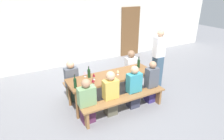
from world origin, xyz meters
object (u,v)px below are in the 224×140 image
at_px(bench_near, 125,101).
at_px(seated_guest_near_3, 151,83).
at_px(bench_far, 101,79).
at_px(wine_glass_2, 85,73).
at_px(wine_bottle_2, 89,73).
at_px(wine_glass_0, 118,71).
at_px(seated_guest_near_1, 111,94).
at_px(wooden_door, 130,32).
at_px(standing_host, 158,60).
at_px(seated_guest_far_1, 131,69).
at_px(wine_bottle_0, 139,64).
at_px(seated_guest_near_2, 134,88).
at_px(wine_glass_3, 94,75).
at_px(wine_bottle_1, 75,83).
at_px(seated_guest_near_0, 87,102).
at_px(tasting_table, 112,78).
at_px(seated_guest_far_0, 72,82).
at_px(wine_glass_1, 93,81).

xyz_separation_m(bench_near, seated_guest_near_3, (0.89, 0.15, 0.19)).
relative_size(bench_far, wine_glass_2, 15.29).
height_order(bench_near, wine_bottle_2, wine_bottle_2).
height_order(wine_glass_0, seated_guest_near_1, seated_guest_near_1).
relative_size(wooden_door, standing_host, 1.20).
distance_m(seated_guest_far_1, standing_host, 0.85).
height_order(wine_bottle_0, wine_glass_0, wine_bottle_0).
bearing_deg(standing_host, seated_guest_near_2, 25.58).
bearing_deg(wine_bottle_0, seated_guest_near_2, -132.75).
xyz_separation_m(wine_glass_3, standing_host, (2.11, 0.09, -0.02)).
relative_size(wine_bottle_1, seated_guest_near_0, 0.31).
height_order(tasting_table, wine_bottle_1, wine_bottle_1).
distance_m(wooden_door, seated_guest_far_1, 3.01).
distance_m(wine_bottle_2, standing_host, 2.17).
bearing_deg(bench_far, tasting_table, -90.00).
bearing_deg(seated_guest_near_1, seated_guest_far_1, -50.39).
xyz_separation_m(wine_glass_0, seated_guest_near_3, (0.73, -0.47, -0.30)).
bearing_deg(seated_guest_near_1, wine_glass_2, 22.95).
xyz_separation_m(wine_bottle_1, seated_guest_near_3, (1.93, -0.32, -0.32)).
bearing_deg(seated_guest_near_0, tasting_table, -60.38).
bearing_deg(bench_far, wine_bottle_2, -138.67).
bearing_deg(wine_glass_3, standing_host, 2.44).
height_order(wine_bottle_0, wine_glass_3, wine_bottle_0).
height_order(wine_glass_0, seated_guest_far_0, seated_guest_far_0).
height_order(bench_far, wine_bottle_1, wine_bottle_1).
distance_m(wine_bottle_0, seated_guest_near_1, 1.40).
distance_m(wine_glass_0, wine_glass_2, 0.84).
relative_size(wine_bottle_2, seated_guest_far_1, 0.26).
xyz_separation_m(tasting_table, wine_bottle_1, (-1.04, -0.20, 0.20)).
distance_m(bench_near, seated_guest_near_3, 0.92).
distance_m(bench_near, wine_bottle_1, 1.25).
distance_m(bench_far, seated_guest_near_1, 1.23).
xyz_separation_m(tasting_table, seated_guest_far_0, (-0.92, 0.51, -0.12)).
height_order(tasting_table, seated_guest_far_1, seated_guest_far_1).
relative_size(wine_glass_3, seated_guest_near_3, 0.15).
bearing_deg(seated_guest_near_0, wine_glass_0, -65.78).
distance_m(wooden_door, wine_glass_2, 4.22).
bearing_deg(wine_glass_0, wine_glass_3, 176.23).
height_order(wooden_door, seated_guest_far_1, wooden_door).
bearing_deg(wine_bottle_1, wine_glass_3, 20.39).
distance_m(wooden_door, seated_guest_near_0, 4.96).
height_order(seated_guest_near_2, seated_guest_far_0, seated_guest_far_0).
height_order(wine_bottle_1, seated_guest_near_1, seated_guest_near_1).
distance_m(seated_guest_far_0, seated_guest_far_1, 1.85).
distance_m(wine_glass_3, seated_guest_near_2, 1.04).
bearing_deg(wine_bottle_2, seated_guest_far_0, 136.05).
bearing_deg(wine_glass_2, wine_glass_1, -89.65).
distance_m(bench_far, seated_guest_near_2, 1.24).
distance_m(wooden_door, bench_far, 3.53).
xyz_separation_m(wine_glass_2, seated_guest_near_3, (1.53, -0.77, -0.30)).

